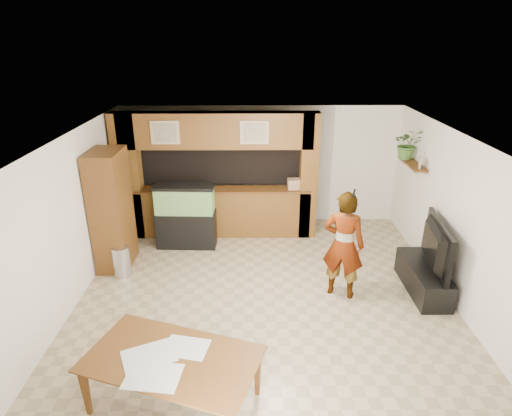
{
  "coord_description": "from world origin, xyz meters",
  "views": [
    {
      "loc": [
        -0.18,
        -5.81,
        4.02
      ],
      "look_at": [
        -0.13,
        0.6,
        1.37
      ],
      "focal_mm": 30.0,
      "sensor_mm": 36.0,
      "label": 1
    }
  ],
  "objects_px": {
    "television": "(429,245)",
    "dining_table": "(172,384)",
    "aquarium": "(186,217)",
    "person": "(343,245)",
    "pantry_cabinet": "(112,210)"
  },
  "relations": [
    {
      "from": "television",
      "to": "dining_table",
      "type": "distance_m",
      "value": 4.47
    },
    {
      "from": "aquarium",
      "to": "dining_table",
      "type": "height_order",
      "value": "aquarium"
    },
    {
      "from": "aquarium",
      "to": "person",
      "type": "bearing_deg",
      "value": -30.04
    },
    {
      "from": "pantry_cabinet",
      "to": "person",
      "type": "height_order",
      "value": "pantry_cabinet"
    },
    {
      "from": "television",
      "to": "dining_table",
      "type": "xyz_separation_m",
      "value": [
        -3.75,
        -2.38,
        -0.52
      ]
    },
    {
      "from": "person",
      "to": "dining_table",
      "type": "xyz_separation_m",
      "value": [
        -2.35,
        -2.29,
        -0.56
      ]
    },
    {
      "from": "person",
      "to": "dining_table",
      "type": "distance_m",
      "value": 3.33
    },
    {
      "from": "person",
      "to": "dining_table",
      "type": "height_order",
      "value": "person"
    },
    {
      "from": "aquarium",
      "to": "person",
      "type": "relative_size",
      "value": 0.72
    },
    {
      "from": "television",
      "to": "pantry_cabinet",
      "type": "bearing_deg",
      "value": 87.68
    },
    {
      "from": "pantry_cabinet",
      "to": "dining_table",
      "type": "distance_m",
      "value": 3.76
    },
    {
      "from": "pantry_cabinet",
      "to": "television",
      "type": "xyz_separation_m",
      "value": [
        5.35,
        -0.93,
        -0.23
      ]
    },
    {
      "from": "dining_table",
      "to": "television",
      "type": "bearing_deg",
      "value": 51.33
    },
    {
      "from": "pantry_cabinet",
      "to": "person",
      "type": "relative_size",
      "value": 1.2
    },
    {
      "from": "pantry_cabinet",
      "to": "aquarium",
      "type": "xyz_separation_m",
      "value": [
        1.19,
        0.73,
        -0.45
      ]
    }
  ]
}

